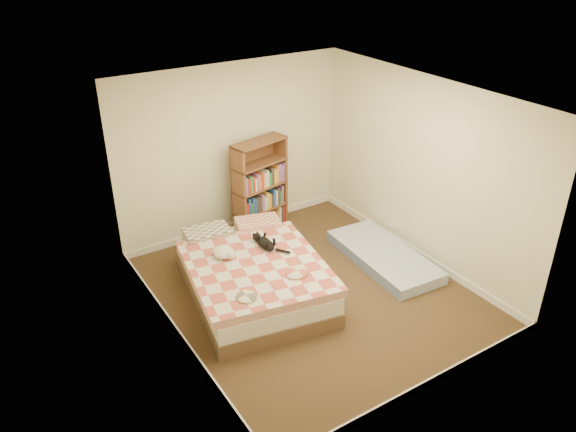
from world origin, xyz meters
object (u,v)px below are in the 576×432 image
bookshelf (260,198)px  white_dog (224,252)px  black_cat (265,243)px  bed (251,274)px  floor_mattress (384,256)px

bookshelf → white_dog: bearing=-147.3°
black_cat → white_dog: size_ratio=1.61×
bed → bookshelf: bookshelf is taller
bed → black_cat: black_cat is taller
black_cat → white_dog: (-0.54, 0.05, 0.01)m
bed → white_dog: bearing=158.1°
bookshelf → floor_mattress: 2.01m
bookshelf → bed: bearing=-136.2°
white_dog → floor_mattress: bearing=15.2°
bookshelf → white_dog: (-1.17, -1.18, 0.05)m
floor_mattress → bed: bearing=173.6°
bookshelf → white_dog: 1.66m
bookshelf → black_cat: 1.38m
bed → floor_mattress: 1.91m
bed → floor_mattress: bed is taller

